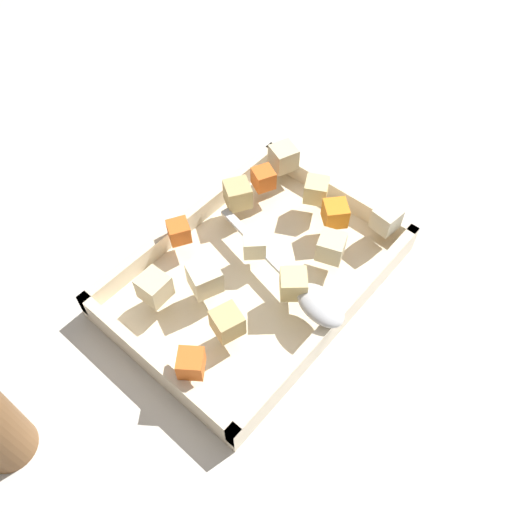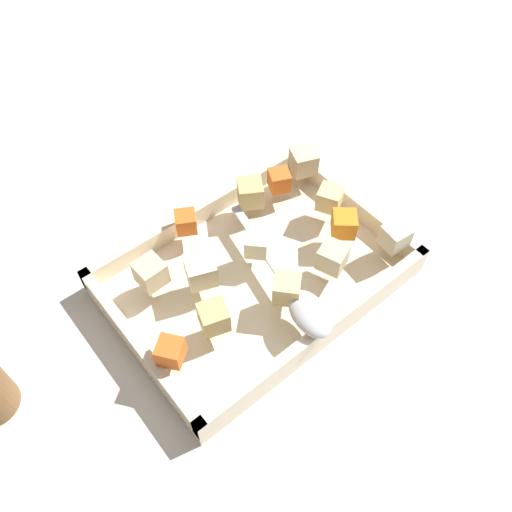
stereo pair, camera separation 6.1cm
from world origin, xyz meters
name	(u,v)px [view 2 (the right image)]	position (x,y,z in m)	size (l,w,h in m)	color
ground_plane	(268,284)	(0.00, 0.00, 0.00)	(4.00, 4.00, 0.00)	beige
baking_dish	(256,276)	(-0.01, 0.01, 0.01)	(0.34, 0.24, 0.04)	beige
carrot_chunk_rim_edge	(279,180)	(0.09, 0.08, 0.06)	(0.03, 0.03, 0.03)	orange
carrot_chunk_near_left	(186,222)	(-0.04, 0.10, 0.06)	(0.02, 0.02, 0.02)	orange
carrot_chunk_far_right	(344,224)	(0.10, -0.02, 0.06)	(0.03, 0.03, 0.03)	orange
carrot_chunk_mid_left	(170,352)	(-0.15, -0.03, 0.06)	(0.03, 0.03, 0.03)	orange
potato_chunk_heap_top	(151,273)	(-0.12, 0.07, 0.06)	(0.03, 0.03, 0.03)	beige
potato_chunk_near_right	(255,245)	(0.00, 0.02, 0.06)	(0.03, 0.03, 0.03)	beige
potato_chunk_heap_side	(214,317)	(-0.10, -0.02, 0.06)	(0.03, 0.03, 0.03)	tan
potato_chunk_corner_nw	(287,289)	(-0.01, -0.05, 0.06)	(0.03, 0.03, 0.03)	#E0CC89
potato_chunk_center	(332,257)	(0.05, -0.05, 0.06)	(0.03, 0.03, 0.03)	beige
potato_chunk_back_center	(330,198)	(0.12, 0.02, 0.06)	(0.03, 0.03, 0.03)	#E0CC89
potato_chunk_under_handle	(201,271)	(-0.07, 0.03, 0.06)	(0.03, 0.03, 0.03)	beige
potato_chunk_near_spoon	(304,161)	(0.13, 0.09, 0.06)	(0.03, 0.03, 0.03)	beige
potato_chunk_corner_ne	(250,193)	(0.04, 0.09, 0.06)	(0.03, 0.03, 0.03)	tan
parsnip_chunk_far_left	(395,236)	(0.13, -0.07, 0.06)	(0.03, 0.03, 0.03)	beige
serving_spoon	(303,305)	(-0.01, -0.07, 0.05)	(0.07, 0.21, 0.02)	silver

